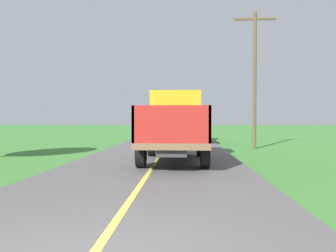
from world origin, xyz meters
The scene contains 3 objects.
banana_truck_near centered at (0.68, 9.73, 1.46)m, with size 2.38×5.82×2.80m.
banana_truck_far centered at (1.03, 20.43, 1.46)m, with size 2.38×5.81×2.80m.
utility_pole_roadside centered at (5.07, 15.33, 4.24)m, with size 2.30×0.20×7.81m.
Camera 1 is at (1.06, -3.03, 1.66)m, focal length 33.90 mm.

